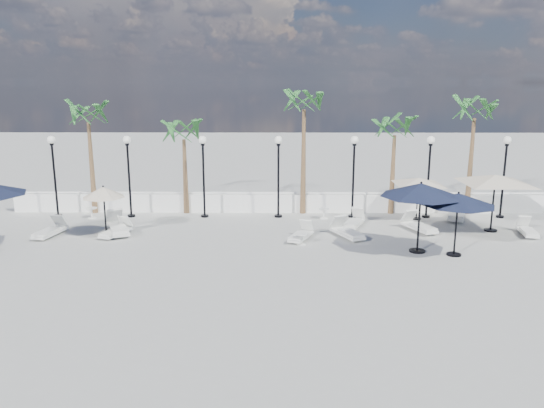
{
  "coord_description": "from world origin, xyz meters",
  "views": [
    {
      "loc": [
        -0.09,
        -17.89,
        6.24
      ],
      "look_at": [
        -0.27,
        2.73,
        1.5
      ],
      "focal_mm": 35.0,
      "sensor_mm": 36.0,
      "label": 1
    }
  ],
  "objects_px": {
    "lounger_3": "(301,235)",
    "parasol_navy_right": "(458,200)",
    "lounger_1": "(116,231)",
    "parasol_cream_sq_b": "(419,178)",
    "lounger_4": "(354,222)",
    "parasol_cream_small": "(103,193)",
    "lounger_2": "(50,231)",
    "lounger_0": "(117,227)",
    "lounger_5": "(419,226)",
    "lounger_7": "(457,213)",
    "parasol_navy_mid": "(421,190)",
    "parasol_cream_sq_a": "(496,175)",
    "lounger_6": "(347,232)",
    "lounger_8": "(527,230)"
  },
  "relations": [
    {
      "from": "lounger_3",
      "to": "parasol_cream_small",
      "type": "distance_m",
      "value": 8.27
    },
    {
      "from": "lounger_3",
      "to": "parasol_navy_right",
      "type": "relative_size",
      "value": 0.66
    },
    {
      "from": "parasol_navy_mid",
      "to": "parasol_cream_small",
      "type": "relative_size",
      "value": 1.41
    },
    {
      "from": "lounger_2",
      "to": "parasol_cream_sq_b",
      "type": "xyz_separation_m",
      "value": [
        15.97,
        2.96,
        1.71
      ]
    },
    {
      "from": "lounger_0",
      "to": "parasol_navy_mid",
      "type": "xyz_separation_m",
      "value": [
        12.05,
        -2.41,
        2.1
      ]
    },
    {
      "from": "lounger_7",
      "to": "parasol_cream_small",
      "type": "bearing_deg",
      "value": -147.63
    },
    {
      "from": "parasol_cream_small",
      "to": "parasol_cream_sq_a",
      "type": "bearing_deg",
      "value": 3.06
    },
    {
      "from": "lounger_2",
      "to": "parasol_navy_right",
      "type": "height_order",
      "value": "parasol_navy_right"
    },
    {
      "from": "parasol_navy_right",
      "to": "parasol_cream_sq_a",
      "type": "bearing_deg",
      "value": 51.3
    },
    {
      "from": "lounger_0",
      "to": "lounger_4",
      "type": "xyz_separation_m",
      "value": [
        10.18,
        1.19,
        -0.05
      ]
    },
    {
      "from": "lounger_7",
      "to": "parasol_navy_right",
      "type": "distance_m",
      "value": 5.98
    },
    {
      "from": "lounger_2",
      "to": "lounger_5",
      "type": "height_order",
      "value": "lounger_5"
    },
    {
      "from": "parasol_navy_mid",
      "to": "lounger_0",
      "type": "bearing_deg",
      "value": 168.71
    },
    {
      "from": "lounger_0",
      "to": "lounger_6",
      "type": "relative_size",
      "value": 1.14
    },
    {
      "from": "lounger_3",
      "to": "lounger_7",
      "type": "height_order",
      "value": "lounger_7"
    },
    {
      "from": "lounger_3",
      "to": "parasol_navy_right",
      "type": "height_order",
      "value": "parasol_navy_right"
    },
    {
      "from": "lounger_2",
      "to": "lounger_6",
      "type": "height_order",
      "value": "lounger_6"
    },
    {
      "from": "lounger_8",
      "to": "parasol_cream_sq_a",
      "type": "distance_m",
      "value": 2.64
    },
    {
      "from": "lounger_7",
      "to": "parasol_navy_right",
      "type": "height_order",
      "value": "parasol_navy_right"
    },
    {
      "from": "lounger_2",
      "to": "parasol_cream_sq_b",
      "type": "height_order",
      "value": "parasol_cream_sq_b"
    },
    {
      "from": "lounger_0",
      "to": "parasol_cream_sq_a",
      "type": "relative_size",
      "value": 0.42
    },
    {
      "from": "lounger_6",
      "to": "lounger_7",
      "type": "height_order",
      "value": "lounger_7"
    },
    {
      "from": "parasol_cream_sq_a",
      "to": "parasol_navy_mid",
      "type": "bearing_deg",
      "value": -143.33
    },
    {
      "from": "lounger_5",
      "to": "lounger_8",
      "type": "distance_m",
      "value": 4.42
    },
    {
      "from": "lounger_7",
      "to": "lounger_8",
      "type": "relative_size",
      "value": 1.29
    },
    {
      "from": "lounger_2",
      "to": "lounger_4",
      "type": "height_order",
      "value": "lounger_2"
    },
    {
      "from": "lounger_5",
      "to": "lounger_7",
      "type": "relative_size",
      "value": 0.89
    },
    {
      "from": "lounger_1",
      "to": "lounger_4",
      "type": "relative_size",
      "value": 0.97
    },
    {
      "from": "lounger_1",
      "to": "lounger_6",
      "type": "bearing_deg",
      "value": 18.8
    },
    {
      "from": "lounger_4",
      "to": "lounger_8",
      "type": "bearing_deg",
      "value": 12.23
    },
    {
      "from": "parasol_navy_right",
      "to": "parasol_cream_small",
      "type": "bearing_deg",
      "value": 169.88
    },
    {
      "from": "lounger_6",
      "to": "parasol_cream_sq_b",
      "type": "height_order",
      "value": "parasol_cream_sq_b"
    },
    {
      "from": "lounger_2",
      "to": "lounger_3",
      "type": "height_order",
      "value": "lounger_2"
    },
    {
      "from": "lounger_5",
      "to": "lounger_7",
      "type": "xyz_separation_m",
      "value": [
        2.32,
        2.1,
        0.03
      ]
    },
    {
      "from": "parasol_navy_mid",
      "to": "lounger_2",
      "type": "bearing_deg",
      "value": 172.39
    },
    {
      "from": "parasol_cream_sq_a",
      "to": "parasol_cream_sq_b",
      "type": "distance_m",
      "value": 3.39
    },
    {
      "from": "parasol_navy_mid",
      "to": "parasol_cream_sq_b",
      "type": "height_order",
      "value": "parasol_navy_mid"
    },
    {
      "from": "lounger_1",
      "to": "lounger_8",
      "type": "xyz_separation_m",
      "value": [
        17.2,
        0.27,
        -0.01
      ]
    },
    {
      "from": "parasol_navy_mid",
      "to": "parasol_cream_sq_a",
      "type": "height_order",
      "value": "parasol_navy_mid"
    },
    {
      "from": "lounger_1",
      "to": "lounger_6",
      "type": "relative_size",
      "value": 0.91
    },
    {
      "from": "lounger_7",
      "to": "lounger_2",
      "type": "bearing_deg",
      "value": -148.77
    },
    {
      "from": "lounger_1",
      "to": "parasol_cream_sq_b",
      "type": "relative_size",
      "value": 0.43
    },
    {
      "from": "lounger_0",
      "to": "parasol_cream_small",
      "type": "xyz_separation_m",
      "value": [
        -0.37,
        -0.37,
        1.56
      ]
    },
    {
      "from": "lounger_7",
      "to": "parasol_cream_sq_a",
      "type": "relative_size",
      "value": 0.41
    },
    {
      "from": "parasol_cream_sq_a",
      "to": "parasol_navy_right",
      "type": "bearing_deg",
      "value": -128.7
    },
    {
      "from": "lounger_4",
      "to": "lounger_0",
      "type": "bearing_deg",
      "value": -150.74
    },
    {
      "from": "lounger_1",
      "to": "lounger_5",
      "type": "height_order",
      "value": "lounger_5"
    },
    {
      "from": "lounger_2",
      "to": "lounger_8",
      "type": "height_order",
      "value": "lounger_2"
    },
    {
      "from": "lounger_2",
      "to": "lounger_3",
      "type": "bearing_deg",
      "value": 8.37
    },
    {
      "from": "lounger_4",
      "to": "parasol_cream_small",
      "type": "bearing_deg",
      "value": -149.01
    }
  ]
}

